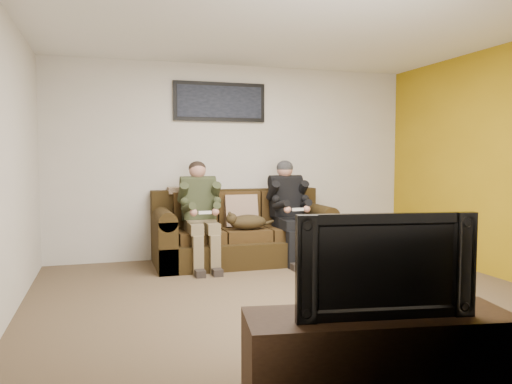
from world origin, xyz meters
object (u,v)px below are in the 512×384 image
object	(u,v)px
television	(380,263)
tv_stand	(378,355)
sofa	(242,235)
person_left	(200,208)
framed_poster	(220,102)
cat	(247,222)
person_right	(289,205)

from	to	relation	value
television	tv_stand	bearing A→B (deg)	-67.16
sofa	person_left	size ratio (longest dim) A/B	1.73
framed_poster	tv_stand	bearing A→B (deg)	-90.41
cat	television	size ratio (longest dim) A/B	0.65
person_right	cat	distance (m)	0.63
framed_poster	television	xyz separation A→B (m)	(-0.03, -4.17, -1.33)
cat	person_right	bearing A→B (deg)	7.33
person_right	framed_poster	bearing A→B (deg)	143.75
framed_poster	tv_stand	size ratio (longest dim) A/B	0.82
framed_poster	cat	bearing A→B (deg)	-73.88
tv_stand	television	xyz separation A→B (m)	(-0.00, 0.00, 0.53)
framed_poster	tv_stand	world-z (taller)	framed_poster
cat	framed_poster	xyz separation A→B (m)	(-0.19, 0.65, 1.55)
person_left	framed_poster	distance (m)	1.53
person_left	cat	size ratio (longest dim) A/B	1.99
sofa	framed_poster	xyz separation A→B (m)	(-0.20, 0.39, 1.75)
person_right	television	size ratio (longest dim) A/B	1.30
person_right	television	world-z (taller)	person_right
sofa	television	xyz separation A→B (m)	(-0.23, -3.78, 0.42)
cat	tv_stand	bearing A→B (deg)	-93.55
framed_poster	television	bearing A→B (deg)	-90.41
person_right	television	bearing A→B (deg)	-102.76
cat	tv_stand	distance (m)	3.54
tv_stand	television	bearing A→B (deg)	112.84
cat	framed_poster	bearing A→B (deg)	106.12
person_left	tv_stand	size ratio (longest dim) A/B	0.86
sofa	cat	distance (m)	0.34
person_left	sofa	bearing A→B (deg)	18.02
television	cat	bearing A→B (deg)	95.25
television	sofa	bearing A→B (deg)	95.32
sofa	cat	xyz separation A→B (m)	(-0.01, -0.27, 0.20)
cat	television	xyz separation A→B (m)	(-0.22, -3.51, 0.21)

